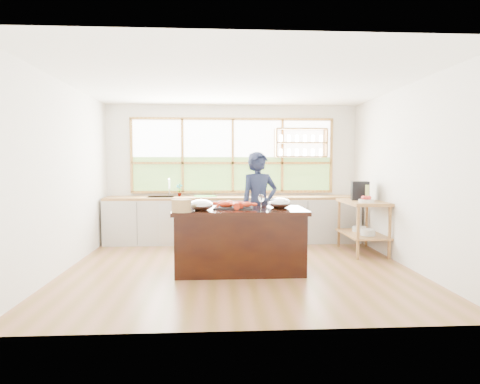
{
  "coord_description": "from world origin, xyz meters",
  "views": [
    {
      "loc": [
        -0.32,
        -5.82,
        1.53
      ],
      "look_at": [
        0.03,
        0.15,
        1.11
      ],
      "focal_mm": 30.0,
      "sensor_mm": 36.0,
      "label": 1
    }
  ],
  "objects": [
    {
      "name": "mixing_bowl_right",
      "position": [
        0.58,
        -0.11,
        0.97
      ],
      "size": [
        0.32,
        0.32,
        0.15
      ],
      "primitive_type": "ellipsoid",
      "color": "#B7BBBF",
      "rests_on": "island"
    },
    {
      "name": "potted_plant",
      "position": [
        -1.05,
        2.0,
        1.03
      ],
      "size": [
        0.16,
        0.13,
        0.26
      ],
      "primitive_type": "imported",
      "rotation": [
        0.0,
        0.0,
        -0.32
      ],
      "color": "slate",
      "rests_on": "back_counter"
    },
    {
      "name": "back_counter",
      "position": [
        -0.02,
        1.94,
        0.45
      ],
      "size": [
        4.9,
        0.63,
        0.9
      ],
      "color": "#ACA9A3",
      "rests_on": "ground_plane"
    },
    {
      "name": "right_shelf_unit",
      "position": [
        2.19,
        0.89,
        0.6
      ],
      "size": [
        0.62,
        1.1,
        0.9
      ],
      "color": "#A3753E",
      "rests_on": "ground_plane"
    },
    {
      "name": "fruit_bowl",
      "position": [
        2.14,
        0.62,
        0.94
      ],
      "size": [
        0.25,
        0.25,
        0.11
      ],
      "color": "silver",
      "rests_on": "right_shelf_unit"
    },
    {
      "name": "cutting_board",
      "position": [
        -0.54,
        1.94,
        0.91
      ],
      "size": [
        0.46,
        0.39,
        0.01
      ],
      "primitive_type": "cube",
      "rotation": [
        0.0,
        0.0,
        0.26
      ],
      "color": "green",
      "rests_on": "back_counter"
    },
    {
      "name": "wicker_basket",
      "position": [
        -0.79,
        -0.54,
        0.98
      ],
      "size": [
        0.26,
        0.26,
        0.17
      ],
      "primitive_type": "cylinder",
      "color": "#9F874E",
      "rests_on": "island"
    },
    {
      "name": "espresso_machine",
      "position": [
        2.19,
        1.06,
        1.06
      ],
      "size": [
        0.35,
        0.37,
        0.33
      ],
      "primitive_type": "cube",
      "rotation": [
        0.0,
        0.0,
        -0.23
      ],
      "color": "black",
      "rests_on": "right_shelf_unit"
    },
    {
      "name": "room_shell",
      "position": [
        0.02,
        0.51,
        1.75
      ],
      "size": [
        5.02,
        4.52,
        2.71
      ],
      "color": "silver",
      "rests_on": "ground_plane"
    },
    {
      "name": "lobster_pile",
      "position": [
        -0.09,
        -0.14,
        0.96
      ],
      "size": [
        0.55,
        0.48,
        0.08
      ],
      "color": "#C45021",
      "rests_on": "slate_board"
    },
    {
      "name": "parchment_roll",
      "position": [
        -0.74,
        -0.08,
        0.94
      ],
      "size": [
        0.21,
        0.3,
        0.08
      ],
      "primitive_type": "cylinder",
      "rotation": [
        1.57,
        0.0,
        0.49
      ],
      "color": "white",
      "rests_on": "island"
    },
    {
      "name": "wine_glass",
      "position": [
        0.27,
        -0.49,
        1.06
      ],
      "size": [
        0.08,
        0.08,
        0.22
      ],
      "color": "white",
      "rests_on": "island"
    },
    {
      "name": "mixing_bowl_left",
      "position": [
        -0.54,
        -0.34,
        0.97
      ],
      "size": [
        0.33,
        0.33,
        0.16
      ],
      "primitive_type": "ellipsoid",
      "color": "#B7BBBF",
      "rests_on": "island"
    },
    {
      "name": "island",
      "position": [
        0.0,
        -0.2,
        0.45
      ],
      "size": [
        1.85,
        0.9,
        0.9
      ],
      "color": "black",
      "rests_on": "ground_plane"
    },
    {
      "name": "wine_bottle",
      "position": [
        2.24,
        0.84,
        1.04
      ],
      "size": [
        0.07,
        0.07,
        0.28
      ],
      "primitive_type": "cylinder",
      "rotation": [
        0.0,
        0.0,
        -0.03
      ],
      "color": "#A8B85D",
      "rests_on": "right_shelf_unit"
    },
    {
      "name": "slate_board",
      "position": [
        -0.08,
        -0.12,
        0.91
      ],
      "size": [
        0.59,
        0.46,
        0.02
      ],
      "primitive_type": "cube",
      "rotation": [
        0.0,
        0.0,
        -0.12
      ],
      "color": "black",
      "rests_on": "island"
    },
    {
      "name": "ground_plane",
      "position": [
        0.0,
        0.0,
        0.0
      ],
      "size": [
        5.0,
        5.0,
        0.0
      ],
      "primitive_type": "plane",
      "color": "#966042"
    },
    {
      "name": "cook",
      "position": [
        0.35,
        0.49,
        0.86
      ],
      "size": [
        0.73,
        0.59,
        1.72
      ],
      "primitive_type": "imported",
      "rotation": [
        0.0,
        0.0,
        0.33
      ],
      "color": "#161D36",
      "rests_on": "ground_plane"
    }
  ]
}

